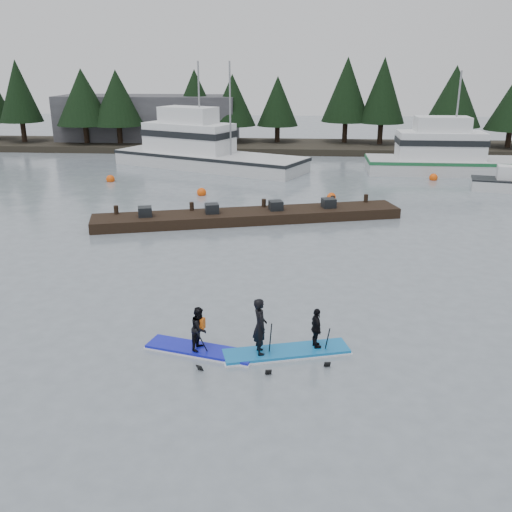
# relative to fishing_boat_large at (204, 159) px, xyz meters

# --- Properties ---
(ground) EXTENTS (160.00, 160.00, 0.00)m
(ground) POSITION_rel_fishing_boat_large_xyz_m (6.27, -31.49, -0.69)
(ground) COLOR slate
(ground) RESTS_ON ground
(far_shore) EXTENTS (70.00, 8.00, 0.60)m
(far_shore) POSITION_rel_fishing_boat_large_xyz_m (6.27, 10.51, -0.39)
(far_shore) COLOR #2D281E
(far_shore) RESTS_ON ground
(treeline) EXTENTS (60.00, 4.00, 8.00)m
(treeline) POSITION_rel_fishing_boat_large_xyz_m (6.27, 10.51, -0.69)
(treeline) COLOR black
(treeline) RESTS_ON ground
(waterfront_building) EXTENTS (18.00, 6.00, 5.00)m
(waterfront_building) POSITION_rel_fishing_boat_large_xyz_m (-7.73, 12.51, 1.81)
(waterfront_building) COLOR #4C4C51
(waterfront_building) RESTS_ON ground
(fishing_boat_large) EXTENTS (16.45, 10.76, 9.24)m
(fishing_boat_large) POSITION_rel_fishing_boat_large_xyz_m (0.00, 0.00, 0.00)
(fishing_boat_large) COLOR silver
(fishing_boat_large) RESTS_ON ground
(fishing_boat_medium) EXTENTS (14.33, 4.25, 8.53)m
(fishing_boat_medium) POSITION_rel_fishing_boat_large_xyz_m (19.86, -1.07, -0.08)
(fishing_boat_medium) COLOR silver
(fishing_boat_medium) RESTS_ON ground
(floating_dock) EXTENTS (16.59, 6.60, 0.55)m
(floating_dock) POSITION_rel_fishing_boat_large_xyz_m (5.17, -16.44, -0.41)
(floating_dock) COLOR black
(floating_dock) RESTS_ON ground
(buoy_d) EXTENTS (0.56, 0.56, 0.56)m
(buoy_d) POSITION_rel_fishing_boat_large_xyz_m (9.89, -10.90, -0.69)
(buoy_d) COLOR #EE500B
(buoy_d) RESTS_ON ground
(buoy_a) EXTENTS (0.61, 0.61, 0.61)m
(buoy_a) POSITION_rel_fishing_boat_large_xyz_m (-5.78, -6.41, -0.69)
(buoy_a) COLOR #EE500B
(buoy_a) RESTS_ON ground
(buoy_c) EXTENTS (0.61, 0.61, 0.61)m
(buoy_c) POSITION_rel_fishing_boat_large_xyz_m (17.63, -4.00, -0.69)
(buoy_c) COLOR #EE500B
(buoy_c) RESTS_ON ground
(buoy_b) EXTENTS (0.61, 0.61, 0.61)m
(buoy_b) POSITION_rel_fishing_boat_large_xyz_m (1.54, -10.30, -0.69)
(buoy_b) COLOR #EE500B
(buoy_b) RESTS_ON ground
(paddleboard_solo) EXTENTS (3.40, 1.63, 1.88)m
(paddleboard_solo) POSITION_rel_fishing_boat_large_xyz_m (5.06, -31.24, -0.21)
(paddleboard_solo) COLOR #1319B9
(paddleboard_solo) RESTS_ON ground
(paddleboard_duo) EXTENTS (3.83, 1.87, 2.29)m
(paddleboard_duo) POSITION_rel_fishing_boat_large_xyz_m (7.54, -31.19, -0.11)
(paddleboard_duo) COLOR #136DB3
(paddleboard_duo) RESTS_ON ground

